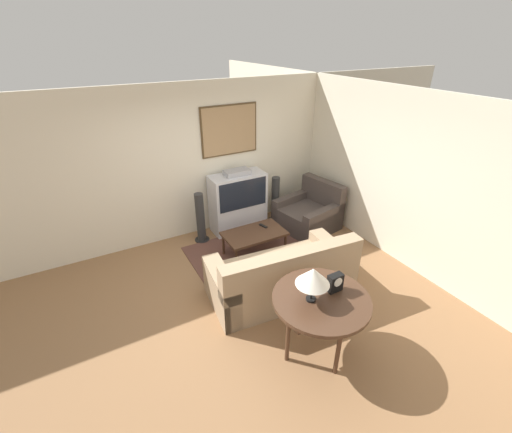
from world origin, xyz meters
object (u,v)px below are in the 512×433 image
object	(u,v)px
console_table	(321,303)
armchair	(309,214)
couch	(282,277)
table_lamp	(313,277)
coffee_table	(254,235)
speaker_tower_right	(275,201)
speaker_tower_left	(201,219)
tv	(238,202)
mantel_clock	(335,283)

from	to	relation	value
console_table	armchair	bearing A→B (deg)	55.11
couch	table_lamp	size ratio (longest dim) A/B	5.00
couch	coffee_table	xyz separation A→B (m)	(0.15, 1.08, 0.07)
speaker_tower_right	armchair	bearing A→B (deg)	-51.12
armchair	speaker_tower_right	distance (m)	0.71
armchair	speaker_tower_left	size ratio (longest dim) A/B	1.24
couch	coffee_table	world-z (taller)	couch
speaker_tower_left	speaker_tower_right	world-z (taller)	same
coffee_table	speaker_tower_left	distance (m)	1.07
couch	speaker_tower_right	world-z (taller)	speaker_tower_right
couch	coffee_table	distance (m)	1.09
tv	table_lamp	distance (m)	3.14
tv	armchair	bearing A→B (deg)	-26.78
couch	mantel_clock	bearing A→B (deg)	96.80
table_lamp	couch	bearing A→B (deg)	73.47
couch	armchair	distance (m)	2.08
couch	armchair	bearing A→B (deg)	-131.99
couch	coffee_table	size ratio (longest dim) A/B	2.04
armchair	speaker_tower_left	bearing A→B (deg)	-115.81
couch	armchair	size ratio (longest dim) A/B	1.80
coffee_table	console_table	world-z (taller)	console_table
speaker_tower_left	speaker_tower_right	xyz separation A→B (m)	(1.56, 0.00, 0.00)
speaker_tower_left	couch	bearing A→B (deg)	-76.38
tv	coffee_table	xyz separation A→B (m)	(-0.16, -0.94, -0.18)
table_lamp	armchair	bearing A→B (deg)	52.83
tv	table_lamp	size ratio (longest dim) A/B	2.88
armchair	console_table	bearing A→B (deg)	-45.52
speaker_tower_right	speaker_tower_left	bearing A→B (deg)	180.00
tv	armchair	world-z (taller)	tv
coffee_table	console_table	xyz separation A→B (m)	(-0.32, -2.13, 0.35)
armchair	console_table	xyz separation A→B (m)	(-1.71, -2.45, 0.46)
armchair	speaker_tower_right	world-z (taller)	speaker_tower_right
coffee_table	mantel_clock	size ratio (longest dim) A/B	4.73
mantel_clock	speaker_tower_left	xyz separation A→B (m)	(-0.49, 2.96, -0.48)
armchair	console_table	world-z (taller)	armchair
tv	speaker_tower_left	world-z (taller)	tv
table_lamp	speaker_tower_right	distance (m)	3.34
speaker_tower_left	mantel_clock	bearing A→B (deg)	-80.51
speaker_tower_left	speaker_tower_right	bearing A→B (deg)	0.00
speaker_tower_left	console_table	bearing A→B (deg)	-84.41
tv	speaker_tower_left	bearing A→B (deg)	-174.69
couch	mantel_clock	xyz separation A→B (m)	(0.02, -1.01, 0.60)
tv	couch	xyz separation A→B (m)	(-0.31, -2.02, -0.25)
console_table	tv	bearing A→B (deg)	80.94
armchair	coffee_table	bearing A→B (deg)	-87.45
table_lamp	speaker_tower_left	world-z (taller)	table_lamp
mantel_clock	table_lamp	bearing A→B (deg)	179.82
coffee_table	speaker_tower_right	size ratio (longest dim) A/B	1.09
speaker_tower_right	coffee_table	bearing A→B (deg)	-137.49
mantel_clock	tv	bearing A→B (deg)	84.58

